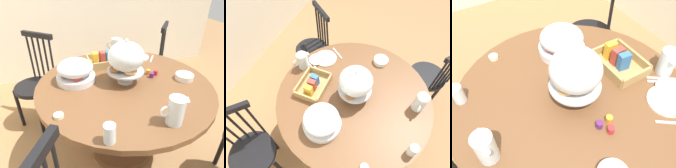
{
  "view_description": "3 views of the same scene",
  "coord_description": "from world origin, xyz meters",
  "views": [
    {
      "loc": [
        -0.36,
        -1.11,
        1.51
      ],
      "look_at": [
        0.04,
        0.11,
        0.74
      ],
      "focal_mm": 31.43,
      "sensor_mm": 36.0,
      "label": 1
    },
    {
      "loc": [
        -0.73,
        -0.1,
        2.17
      ],
      "look_at": [
        0.14,
        0.26,
        0.84
      ],
      "focal_mm": 30.94,
      "sensor_mm": 36.0,
      "label": 2
    },
    {
      "loc": [
        0.83,
        -0.38,
        1.8
      ],
      "look_at": [
        0.04,
        0.11,
        0.74
      ],
      "focal_mm": 38.86,
      "sensor_mm": 36.0,
      "label": 3
    }
  ],
  "objects": [
    {
      "name": "fruit_platter_covered",
      "position": [
        -0.21,
        0.25,
        0.83
      ],
      "size": [
        0.3,
        0.3,
        0.18
      ],
      "color": "silver",
      "rests_on": "dining_table"
    },
    {
      "name": "dinner_fork",
      "position": [
        0.3,
        0.63,
        0.74
      ],
      "size": [
        0.11,
        0.15,
        0.01
      ],
      "primitive_type": "cube",
      "rotation": [
        0.0,
        0.0,
        7.22
      ],
      "color": "silver",
      "rests_on": "dining_table"
    },
    {
      "name": "jam_jar_strawberry",
      "position": [
        0.43,
        0.14,
        0.76
      ],
      "size": [
        0.04,
        0.04,
        0.04
      ],
      "primitive_type": "cylinder",
      "color": "#B7282D",
      "rests_on": "dining_table"
    },
    {
      "name": "pastry_stand_with_dome",
      "position": [
        0.15,
        0.11,
        0.94
      ],
      "size": [
        0.28,
        0.28,
        0.34
      ],
      "color": "silver",
      "rests_on": "dining_table"
    },
    {
      "name": "drinking_glass",
      "position": [
        -0.15,
        -0.43,
        0.8
      ],
      "size": [
        0.06,
        0.06,
        0.11
      ],
      "primitive_type": "cylinder",
      "color": "silver",
      "rests_on": "dining_table"
    },
    {
      "name": "windsor_chair_facing_door",
      "position": [
        0.76,
        0.86,
        0.45
      ],
      "size": [
        0.47,
        0.47,
        0.97
      ],
      "color": "black",
      "rests_on": "ground_plane"
    },
    {
      "name": "china_plate_large",
      "position": [
        0.44,
        0.53,
        0.75
      ],
      "size": [
        0.22,
        0.22,
        0.01
      ],
      "primitive_type": "cylinder",
      "color": "white",
      "rests_on": "dining_table"
    },
    {
      "name": "soup_spoon",
      "position": [
        0.55,
        0.44,
        0.74
      ],
      "size": [
        0.11,
        0.15,
        0.01
      ],
      "primitive_type": "cube",
      "rotation": [
        0.0,
        0.0,
        7.22
      ],
      "color": "silver",
      "rests_on": "dining_table"
    },
    {
      "name": "dining_table",
      "position": [
        0.14,
        0.11,
        0.55
      ],
      "size": [
        1.34,
        1.34,
        0.74
      ],
      "color": "brown",
      "rests_on": "ground_plane"
    },
    {
      "name": "orange_juice_pitcher",
      "position": [
        0.24,
        -0.41,
        0.82
      ],
      "size": [
        0.18,
        0.1,
        0.17
      ],
      "color": "silver",
      "rests_on": "dining_table"
    },
    {
      "name": "china_plate_small",
      "position": [
        0.39,
        0.6,
        0.76
      ],
      "size": [
        0.15,
        0.15,
        0.01
      ],
      "primitive_type": "cylinder",
      "color": "white",
      "rests_on": "china_plate_large"
    },
    {
      "name": "windsor_chair_far_side",
      "position": [
        -0.57,
        0.78,
        0.45
      ],
      "size": [
        0.47,
        0.47,
        0.97
      ],
      "color": "black",
      "rests_on": "ground_plane"
    },
    {
      "name": "ground_plane",
      "position": [
        0.0,
        0.0,
        0.0
      ],
      "size": [
        10.0,
        10.0,
        0.0
      ],
      "primitive_type": "plane",
      "color": "#997047"
    },
    {
      "name": "butter_dish",
      "position": [
        -0.38,
        -0.16,
        0.75
      ],
      "size": [
        0.06,
        0.06,
        0.02
      ],
      "primitive_type": "cylinder",
      "color": "beige",
      "rests_on": "dining_table"
    },
    {
      "name": "jam_jar_apricot",
      "position": [
        0.38,
        0.17,
        0.76
      ],
      "size": [
        0.04,
        0.04,
        0.04
      ],
      "primitive_type": "cylinder",
      "color": "orange",
      "rests_on": "dining_table"
    },
    {
      "name": "table_knife",
      "position": [
        0.33,
        0.61,
        0.74
      ],
      "size": [
        0.11,
        0.15,
        0.01
      ],
      "primitive_type": "cube",
      "rotation": [
        0.0,
        0.0,
        7.22
      ],
      "color": "silver",
      "rests_on": "dining_table"
    },
    {
      "name": "cereal_basket",
      "position": [
        0.08,
        0.48,
        0.78
      ],
      "size": [
        0.32,
        0.24,
        0.12
      ],
      "color": "tan",
      "rests_on": "dining_table"
    },
    {
      "name": "cereal_bowl",
      "position": [
        0.61,
        0.01,
        0.76
      ],
      "size": [
        0.14,
        0.14,
        0.04
      ],
      "primitive_type": "cylinder",
      "color": "white",
      "rests_on": "dining_table"
    },
    {
      "name": "milk_pitcher",
      "position": [
        0.27,
        0.68,
        0.81
      ],
      "size": [
        0.17,
        0.12,
        0.17
      ],
      "color": "silver",
      "rests_on": "dining_table"
    },
    {
      "name": "jam_jar_grape",
      "position": [
        0.38,
        0.11,
        0.76
      ],
      "size": [
        0.04,
        0.04,
        0.04
      ],
      "primitive_type": "cylinder",
      "color": "#5B2366",
      "rests_on": "dining_table"
    }
  ]
}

